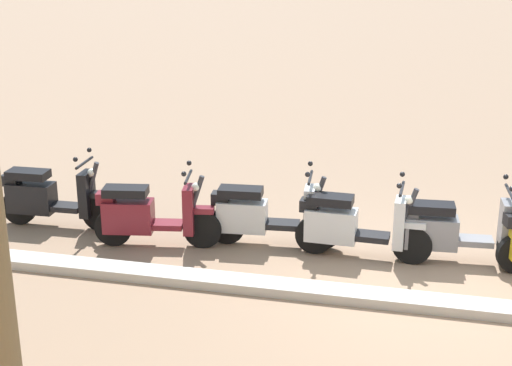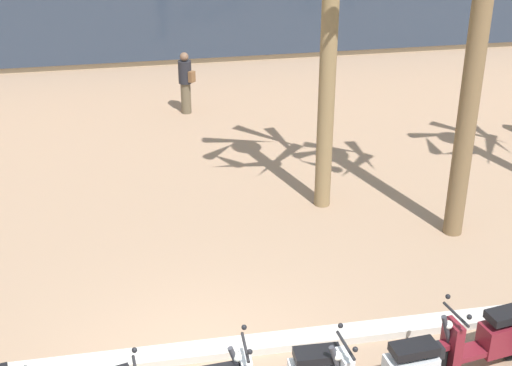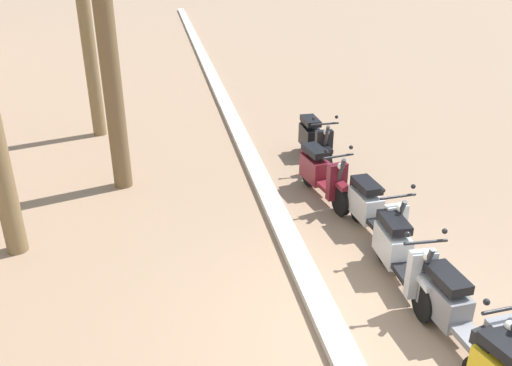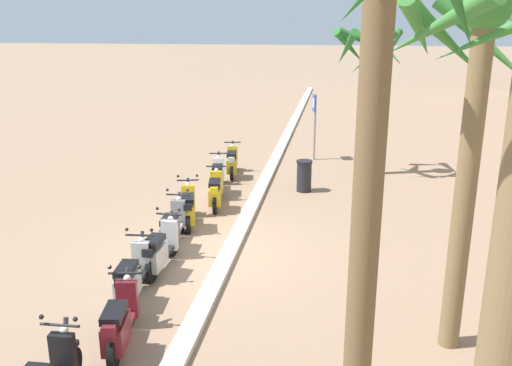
% 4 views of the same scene
% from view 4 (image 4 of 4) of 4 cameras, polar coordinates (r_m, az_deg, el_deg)
% --- Properties ---
extents(ground_plane, '(200.00, 200.00, 0.00)m').
position_cam_4_polar(ground_plane, '(12.41, -5.19, -7.14)').
color(ground_plane, '#93755B').
extents(curb_strip, '(60.00, 0.36, 0.12)m').
position_cam_4_polar(curb_strip, '(12.27, -2.73, -7.06)').
color(curb_strip, '#BCB7AD').
rests_on(curb_strip, ground).
extents(scooter_yellow_second_in_line, '(1.72, 0.62, 1.04)m').
position_cam_4_polar(scooter_yellow_second_in_line, '(18.05, -2.50, 2.14)').
color(scooter_yellow_second_in_line, black).
rests_on(scooter_yellow_second_in_line, ground).
extents(scooter_white_last_in_row, '(1.83, 0.66, 1.04)m').
position_cam_4_polar(scooter_white_last_in_row, '(16.47, -3.97, 0.68)').
color(scooter_white_last_in_row, black).
rests_on(scooter_white_last_in_row, ground).
extents(scooter_yellow_gap_after_mid, '(1.75, 0.64, 1.04)m').
position_cam_4_polar(scooter_yellow_gap_after_mid, '(15.05, -4.23, -0.90)').
color(scooter_yellow_gap_after_mid, black).
rests_on(scooter_yellow_gap_after_mid, ground).
extents(scooter_yellow_far_back, '(1.75, 0.74, 1.17)m').
position_cam_4_polar(scooter_yellow_far_back, '(13.79, -7.05, -2.62)').
color(scooter_yellow_far_back, black).
rests_on(scooter_yellow_far_back, ground).
extents(scooter_grey_mid_centre, '(1.85, 0.56, 1.17)m').
position_cam_4_polar(scooter_grey_mid_centre, '(12.67, -8.63, -4.57)').
color(scooter_grey_mid_centre, black).
rests_on(scooter_grey_mid_centre, ground).
extents(scooter_silver_mid_front, '(1.82, 0.56, 1.17)m').
position_cam_4_polar(scooter_silver_mid_front, '(11.47, -9.95, -6.90)').
color(scooter_silver_mid_front, black).
rests_on(scooter_silver_mid_front, ground).
extents(scooter_silver_lead_nearest, '(1.85, 0.56, 1.17)m').
position_cam_4_polar(scooter_silver_lead_nearest, '(10.46, -12.72, -9.51)').
color(scooter_silver_lead_nearest, black).
rests_on(scooter_silver_lead_nearest, ground).
extents(scooter_maroon_tail_end, '(1.76, 0.64, 1.17)m').
position_cam_4_polar(scooter_maroon_tail_end, '(9.07, -13.96, -13.88)').
color(scooter_maroon_tail_end, black).
rests_on(scooter_maroon_tail_end, ground).
extents(crossing_sign, '(0.59, 0.17, 2.40)m').
position_cam_4_polar(crossing_sign, '(20.10, 6.08, 6.60)').
color(crossing_sign, '#939399').
rests_on(crossing_sign, ground).
extents(palm_tree_far_corner, '(2.01, 1.98, 6.76)m').
position_cam_4_polar(palm_tree_far_corner, '(6.00, 12.51, 15.44)').
color(palm_tree_far_corner, brown).
rests_on(palm_tree_far_corner, ground).
extents(palm_tree_mid_walkway, '(2.25, 2.36, 4.82)m').
position_cam_4_polar(palm_tree_mid_walkway, '(18.13, 11.48, 12.30)').
color(palm_tree_mid_walkway, brown).
rests_on(palm_tree_mid_walkway, ground).
extents(palm_tree_by_mall_entrance, '(2.58, 2.76, 5.52)m').
position_cam_4_polar(palm_tree_by_mall_entrance, '(8.30, 22.02, 10.43)').
color(palm_tree_by_mall_entrance, olive).
rests_on(palm_tree_by_mall_entrance, ground).
extents(litter_bin, '(0.48, 0.48, 0.95)m').
position_cam_4_polar(litter_bin, '(16.51, 5.01, 0.77)').
color(litter_bin, '#232328').
rests_on(litter_bin, ground).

